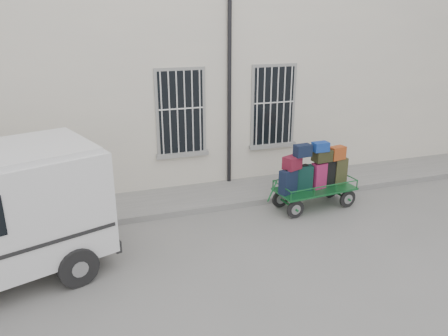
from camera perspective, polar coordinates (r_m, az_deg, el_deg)
name	(u,v)px	position (r m, az deg, el deg)	size (l,w,h in m)	color
ground	(232,236)	(9.95, 1.06, -8.85)	(80.00, 80.00, 0.00)	slate
building	(174,72)	(14.17, -6.56, 12.32)	(24.00, 5.15, 6.00)	beige
sidewalk	(205,196)	(11.81, -2.55, -3.74)	(24.00, 1.70, 0.15)	slate
luggage_cart	(315,175)	(11.26, 11.79, -0.91)	(2.44, 1.11, 1.75)	black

